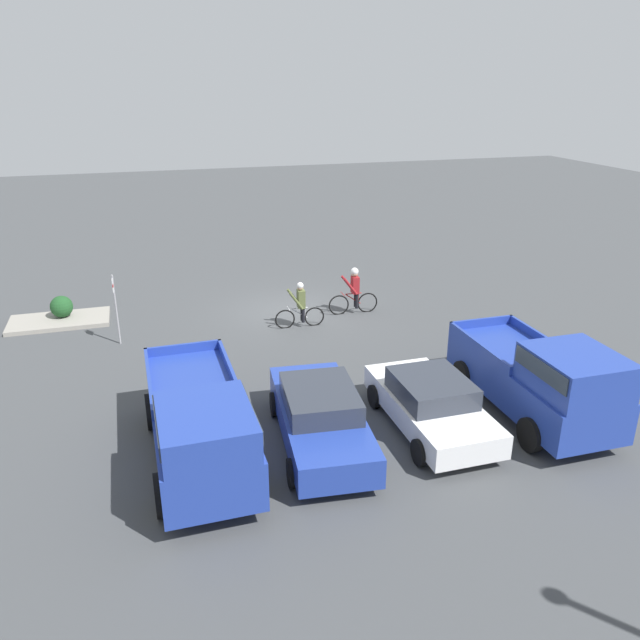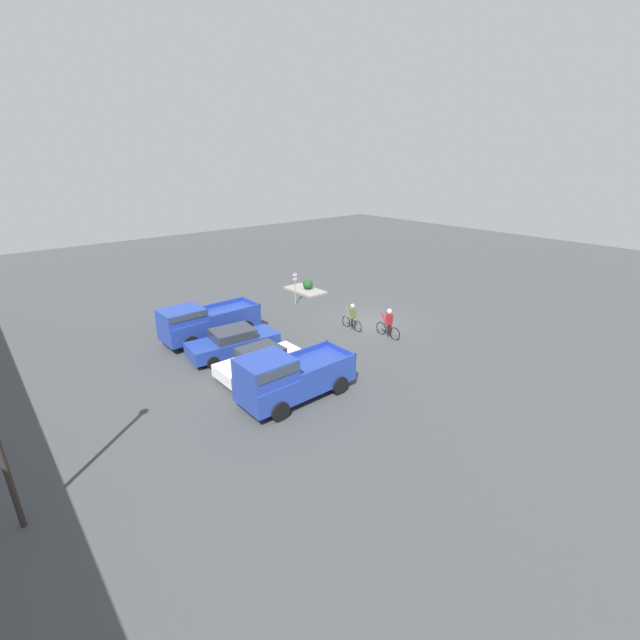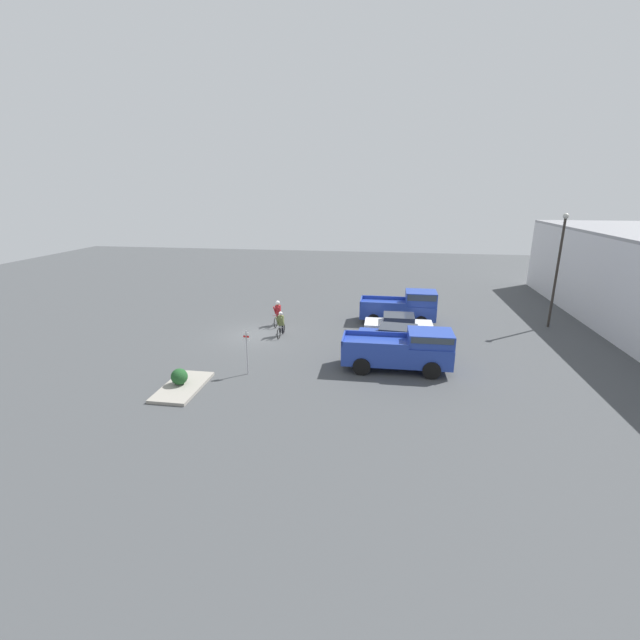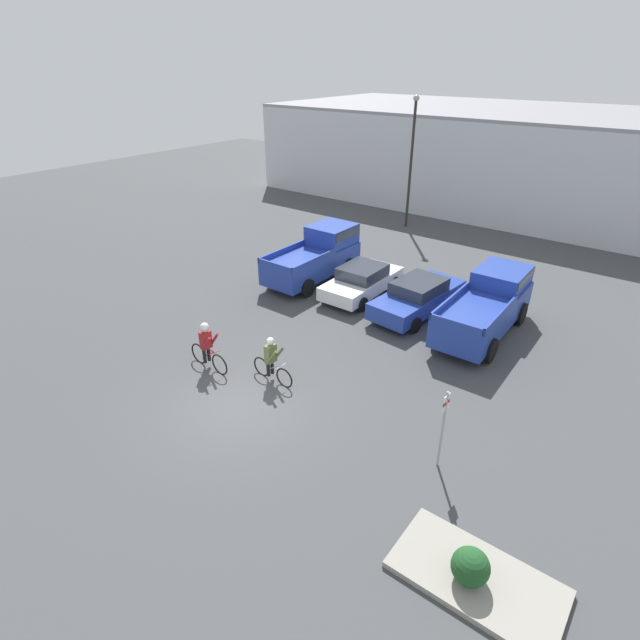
% 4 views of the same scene
% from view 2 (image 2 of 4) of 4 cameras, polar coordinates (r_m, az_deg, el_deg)
% --- Properties ---
extents(ground_plane, '(80.00, 80.00, 0.00)m').
position_cam_2_polar(ground_plane, '(27.41, 6.68, -0.34)').
color(ground_plane, '#424447').
extents(pickup_truck_0, '(2.25, 5.20, 2.31)m').
position_cam_2_polar(pickup_truck_0, '(18.29, -4.29, -7.44)').
color(pickup_truck_0, '#233D9E').
rests_on(pickup_truck_0, ground_plane).
extents(sedan_0, '(2.04, 4.31, 1.36)m').
position_cam_2_polar(sedan_0, '(20.81, -7.86, -5.46)').
color(sedan_0, white).
rests_on(sedan_0, ground_plane).
extents(sedan_1, '(2.33, 4.89, 1.45)m').
position_cam_2_polar(sedan_1, '(23.04, -11.48, -2.88)').
color(sedan_1, '#233D9E').
rests_on(sedan_1, ground_plane).
extents(pickup_truck_1, '(2.24, 5.60, 2.15)m').
position_cam_2_polar(pickup_truck_1, '(25.13, -15.15, -0.16)').
color(pickup_truck_1, '#233D9E').
rests_on(pickup_truck_1, ground_plane).
extents(cyclist_0, '(1.75, 0.47, 1.65)m').
position_cam_2_polar(cyclist_0, '(26.00, 4.32, 0.47)').
color(cyclist_0, black).
rests_on(cyclist_0, ground_plane).
extents(cyclist_1, '(1.87, 0.47, 1.77)m').
position_cam_2_polar(cyclist_1, '(25.07, 9.14, -0.30)').
color(cyclist_1, black).
rests_on(cyclist_1, ground_plane).
extents(fire_lane_sign, '(0.06, 0.30, 2.35)m').
position_cam_2_polar(fire_lane_sign, '(30.31, -3.35, 4.67)').
color(fire_lane_sign, '#9E9EA3').
rests_on(fire_lane_sign, ground_plane).
extents(curb_island, '(3.39, 1.78, 0.15)m').
position_cam_2_polar(curb_island, '(33.76, -1.99, 4.00)').
color(curb_island, gray).
rests_on(curb_island, ground_plane).
extents(shrub, '(0.78, 0.78, 0.78)m').
position_cam_2_polar(shrub, '(33.64, -1.63, 4.77)').
color(shrub, '#1E4C23').
rests_on(shrub, curb_island).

